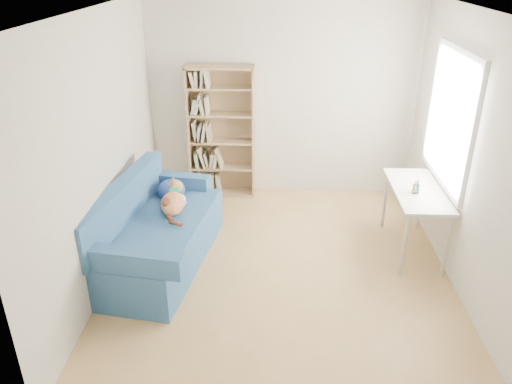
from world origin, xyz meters
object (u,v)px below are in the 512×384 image
desk (417,196)px  pen_cup (416,188)px  bookshelf (222,138)px  sofa (155,233)px

desk → pen_cup: (-0.05, -0.09, 0.13)m
bookshelf → desk: size_ratio=1.53×
bookshelf → desk: 2.65m
sofa → desk: size_ratio=1.75×
desk → pen_cup: bearing=-119.7°
desk → pen_cup: pen_cup is taller
sofa → pen_cup: (2.74, 0.28, 0.46)m
sofa → pen_cup: bearing=14.7°
bookshelf → pen_cup: 2.65m
sofa → bookshelf: size_ratio=1.14×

